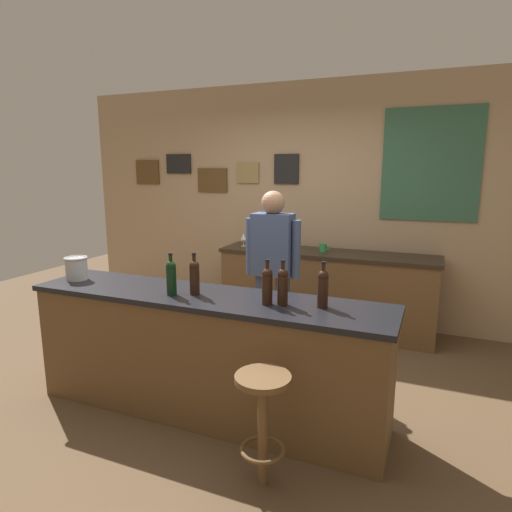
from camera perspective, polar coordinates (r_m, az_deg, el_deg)
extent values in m
plane|color=brown|center=(3.85, -3.38, -16.72)|extent=(10.00, 10.00, 0.00)
cube|color=tan|center=(5.31, 6.15, 6.86)|extent=(6.00, 0.06, 2.80)
cube|color=brown|center=(6.25, -13.97, 10.57)|extent=(0.36, 0.02, 0.32)
cube|color=black|center=(5.97, -10.07, 11.76)|extent=(0.37, 0.02, 0.25)
cube|color=brown|center=(5.71, -5.71, 9.82)|extent=(0.42, 0.02, 0.30)
cube|color=#997F4C|center=(5.49, -1.04, 10.79)|extent=(0.28, 0.02, 0.25)
cube|color=black|center=(5.31, 4.00, 11.27)|extent=(0.31, 0.02, 0.35)
cube|color=#38664C|center=(5.03, 21.84, 11.01)|extent=(0.98, 0.02, 1.18)
cube|color=brown|center=(3.34, -6.55, -12.96)|extent=(2.66, 0.57, 0.88)
cube|color=black|center=(3.18, -6.74, -5.38)|extent=(2.71, 0.60, 0.04)
cube|color=brown|center=(5.02, 9.06, -4.76)|extent=(2.36, 0.53, 0.86)
cube|color=#2D2319|center=(4.91, 9.22, 0.29)|extent=(2.41, 0.56, 0.04)
cylinder|color=#384766|center=(4.07, 3.45, -8.49)|extent=(0.13, 0.13, 0.86)
cylinder|color=#384766|center=(4.14, 0.81, -8.14)|extent=(0.13, 0.13, 0.86)
cube|color=#3F517A|center=(3.92, 2.20, 1.50)|extent=(0.36, 0.20, 0.56)
sphere|color=#A87A5B|center=(3.87, 2.24, 6.96)|extent=(0.21, 0.21, 0.21)
cylinder|color=#3F517A|center=(3.86, 5.26, 0.84)|extent=(0.08, 0.08, 0.52)
cylinder|color=#3F517A|center=(4.01, -0.76, 1.28)|extent=(0.08, 0.08, 0.52)
cylinder|color=brown|center=(2.70, 0.89, -22.14)|extent=(0.06, 0.06, 0.65)
torus|color=brown|center=(2.76, 0.88, -23.91)|extent=(0.26, 0.26, 0.02)
cylinder|color=brown|center=(2.53, 0.91, -15.69)|extent=(0.32, 0.32, 0.03)
cylinder|color=black|center=(3.18, -10.98, -3.26)|extent=(0.07, 0.07, 0.20)
sphere|color=black|center=(3.16, -11.06, -1.28)|extent=(0.07, 0.07, 0.07)
cylinder|color=black|center=(3.15, -11.08, -0.70)|extent=(0.03, 0.03, 0.09)
cylinder|color=black|center=(3.14, -11.12, 0.24)|extent=(0.03, 0.03, 0.02)
cylinder|color=black|center=(3.16, -8.02, -3.24)|extent=(0.07, 0.07, 0.20)
sphere|color=black|center=(3.14, -8.08, -1.25)|extent=(0.07, 0.07, 0.07)
cylinder|color=black|center=(3.13, -8.09, -0.67)|extent=(0.03, 0.03, 0.09)
cylinder|color=black|center=(3.12, -8.12, 0.28)|extent=(0.03, 0.03, 0.02)
cylinder|color=black|center=(2.91, 1.47, -4.44)|extent=(0.07, 0.07, 0.20)
sphere|color=black|center=(2.88, 1.48, -2.29)|extent=(0.07, 0.07, 0.07)
cylinder|color=black|center=(2.87, 1.48, -1.66)|extent=(0.03, 0.03, 0.09)
cylinder|color=black|center=(2.86, 1.49, -0.62)|extent=(0.03, 0.03, 0.02)
cylinder|color=black|center=(2.90, 3.49, -4.50)|extent=(0.07, 0.07, 0.20)
sphere|color=black|center=(2.87, 3.52, -2.34)|extent=(0.07, 0.07, 0.07)
cylinder|color=black|center=(2.86, 3.53, -1.71)|extent=(0.03, 0.03, 0.09)
cylinder|color=black|center=(2.85, 3.54, -0.67)|extent=(0.03, 0.03, 0.02)
cylinder|color=black|center=(2.88, 8.69, -4.73)|extent=(0.07, 0.07, 0.20)
sphere|color=black|center=(2.85, 8.76, -2.55)|extent=(0.07, 0.07, 0.07)
cylinder|color=black|center=(2.84, 8.78, -1.92)|extent=(0.03, 0.03, 0.09)
cylinder|color=black|center=(2.83, 8.81, -0.87)|extent=(0.03, 0.03, 0.02)
cylinder|color=#B7BABF|center=(3.84, -22.38, -1.55)|extent=(0.17, 0.17, 0.18)
torus|color=#B7BABF|center=(3.82, -22.48, -0.24)|extent=(0.19, 0.19, 0.02)
cylinder|color=silver|center=(5.21, -1.64, 1.33)|extent=(0.06, 0.06, 0.00)
cylinder|color=silver|center=(5.21, -1.64, 1.76)|extent=(0.01, 0.01, 0.07)
cone|color=silver|center=(5.20, -1.65, 2.58)|extent=(0.07, 0.07, 0.08)
cylinder|color=silver|center=(5.15, 1.52, 1.20)|extent=(0.06, 0.06, 0.00)
cylinder|color=silver|center=(5.14, 1.52, 1.64)|extent=(0.01, 0.01, 0.07)
cone|color=silver|center=(5.13, 1.53, 2.47)|extent=(0.07, 0.07, 0.08)
cylinder|color=silver|center=(5.08, 4.64, 1.03)|extent=(0.06, 0.06, 0.00)
cylinder|color=silver|center=(5.07, 4.65, 1.47)|extent=(0.01, 0.01, 0.07)
cone|color=silver|center=(5.06, 4.66, 2.31)|extent=(0.07, 0.07, 0.08)
cylinder|color=#338C4C|center=(4.90, 8.73, 1.09)|extent=(0.08, 0.08, 0.09)
torus|color=#338C4C|center=(4.89, 9.38, 1.09)|extent=(0.06, 0.01, 0.06)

